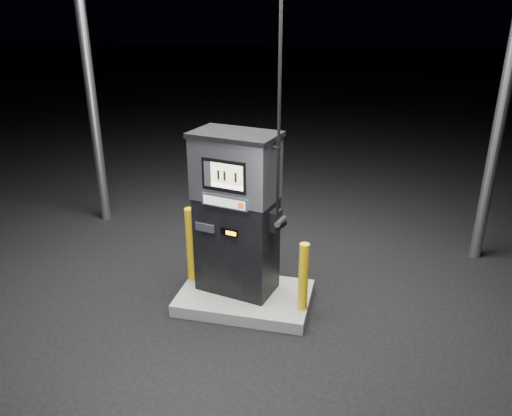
# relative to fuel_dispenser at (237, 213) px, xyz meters

# --- Properties ---
(ground) EXTENTS (80.00, 80.00, 0.00)m
(ground) POSITION_rel_fuel_dispenser_xyz_m (0.12, -0.10, -1.17)
(ground) COLOR black
(ground) RESTS_ON ground
(pump_island) EXTENTS (1.60, 1.00, 0.15)m
(pump_island) POSITION_rel_fuel_dispenser_xyz_m (0.12, -0.10, -1.10)
(pump_island) COLOR slate
(pump_island) RESTS_ON ground
(fuel_dispenser) EXTENTS (1.15, 0.78, 4.12)m
(fuel_dispenser) POSITION_rel_fuel_dispenser_xyz_m (0.00, 0.00, 0.00)
(fuel_dispenser) COLOR black
(fuel_dispenser) RESTS_ON pump_island
(bollard_left) EXTENTS (0.16, 0.16, 0.98)m
(bollard_left) POSITION_rel_fuel_dispenser_xyz_m (-0.62, 0.09, -0.53)
(bollard_left) COLOR gold
(bollard_left) RESTS_ON pump_island
(bollard_right) EXTENTS (0.14, 0.14, 0.84)m
(bollard_right) POSITION_rel_fuel_dispenser_xyz_m (0.86, -0.28, -0.60)
(bollard_right) COLOR gold
(bollard_right) RESTS_ON pump_island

